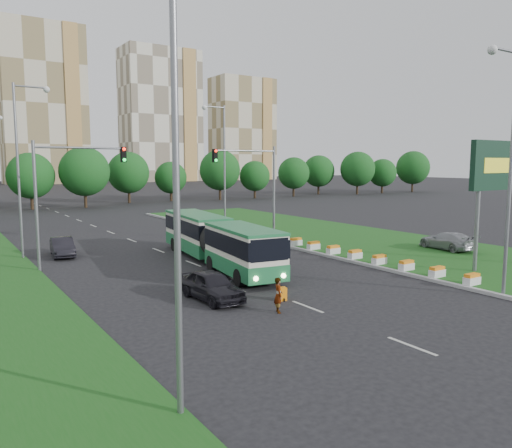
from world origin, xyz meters
TOP-DOWN VIEW (x-y plane):
  - ground at (0.00, 0.00)m, footprint 360.00×360.00m
  - grass_median at (13.00, 8.00)m, footprint 14.00×60.00m
  - median_kerb at (6.05, 8.00)m, footprint 0.30×60.00m
  - lane_markings at (-3.00, 20.00)m, footprint 0.20×100.00m
  - flower_planters at (6.70, 0.80)m, footprint 1.10×18.10m
  - billboard at (12.25, -6.00)m, footprint 6.00×0.37m
  - traffic_mast_median at (4.78, 10.00)m, footprint 5.76×0.32m
  - traffic_mast_left at (-10.38, 9.00)m, footprint 5.76×0.32m
  - street_lamps at (-3.00, 10.00)m, footprint 36.00×60.00m
  - tree_line at (10.00, 55.00)m, footprint 120.00×8.00m
  - apartment_tower_ceast at (15.00, 150.00)m, footprint 25.00×15.00m
  - apartment_tower_east at (55.00, 150.00)m, footprint 27.00×15.00m
  - midrise_east at (90.00, 150.00)m, footprint 24.00×14.00m
  - articulated_bus at (-1.83, 5.21)m, footprint 2.45×15.75m
  - car_left_near at (-6.17, -2.49)m, footprint 1.90×4.32m
  - car_left_far at (-9.66, 13.52)m, footprint 1.88×4.23m
  - car_median at (15.10, -0.39)m, footprint 2.38×4.79m
  - pedestrian at (-4.65, -5.97)m, footprint 0.58×0.69m
  - shopping_trolley at (-3.36, -4.49)m, footprint 0.38×0.40m

SIDE VIEW (x-z plane):
  - ground at x=0.00m, z-range 0.00..0.00m
  - lane_markings at x=-3.00m, z-range -0.01..0.01m
  - grass_median at x=13.00m, z-range 0.00..0.15m
  - median_kerb at x=6.05m, z-range 0.00..0.18m
  - shopping_trolley at x=-3.36m, z-range 0.00..0.65m
  - flower_planters at x=6.70m, z-range 0.15..0.75m
  - car_left_far at x=-9.66m, z-range 0.00..1.35m
  - car_left_near at x=-6.17m, z-range 0.00..1.45m
  - pedestrian at x=-4.65m, z-range 0.00..1.60m
  - car_median at x=15.10m, z-range 0.15..1.49m
  - articulated_bus at x=-1.83m, z-range 0.29..2.88m
  - tree_line at x=10.00m, z-range 0.00..9.00m
  - traffic_mast_median at x=4.78m, z-range 1.35..9.35m
  - traffic_mast_left at x=-10.38m, z-range 1.35..9.35m
  - street_lamps at x=-3.00m, z-range 0.00..12.00m
  - billboard at x=12.25m, z-range 2.16..10.16m
  - midrise_east at x=90.00m, z-range 0.00..40.00m
  - apartment_tower_east at x=55.00m, z-range 0.00..47.00m
  - apartment_tower_ceast at x=15.00m, z-range 0.00..50.00m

